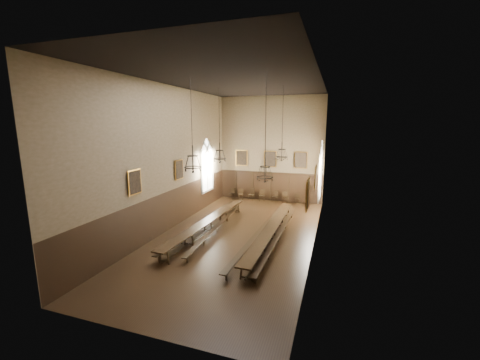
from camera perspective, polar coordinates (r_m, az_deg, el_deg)
The scene contains 33 objects.
floor at distance 18.08m, azimuth -0.58°, elevation -10.81°, with size 9.00×18.00×0.02m, color black.
ceiling at distance 16.99m, azimuth -0.65°, elevation 18.79°, with size 9.00×18.00×0.02m, color black.
wall_back at distance 25.60m, azimuth 5.97°, elevation 5.90°, with size 9.00×0.02×9.00m, color #766049.
wall_front at distance 9.05m, azimuth -19.48°, elevation -3.49°, with size 9.00×0.02×9.00m, color #766049.
wall_left at distance 18.89m, azimuth -13.70°, elevation 3.96°, with size 0.02×18.00×9.00m, color #766049.
wall_right at distance 16.08m, azimuth 14.79°, elevation 2.77°, with size 0.02×18.00×9.00m, color #766049.
wainscot_panelling at distance 17.66m, azimuth -0.59°, elevation -7.01°, with size 9.00×18.00×2.50m, color black, non-canonical shape.
table_left at distance 18.68m, azimuth -6.19°, elevation -8.82°, with size 1.25×10.24×0.80m.
table_right at distance 17.38m, azimuth 6.00°, elevation -10.31°, with size 0.81×10.44×0.81m.
bench_left_outer at distance 19.06m, azimuth -7.89°, elevation -8.82°, with size 0.39×9.92×0.45m.
bench_left_inner at distance 18.62m, azimuth -4.48°, elevation -9.28°, with size 0.77×9.35×0.42m.
bench_right_inner at distance 17.50m, azimuth 3.71°, elevation -10.47°, with size 0.69×10.70×0.48m.
bench_right_outer at distance 17.25m, azimuth 7.43°, elevation -10.90°, with size 0.42×10.29×0.46m.
chair_0 at distance 26.84m, azimuth -1.60°, elevation -2.97°, with size 0.51×0.51×0.91m.
chair_1 at distance 26.47m, azimuth 0.11°, elevation -3.14°, with size 0.48×0.48×0.95m.
chair_2 at distance 26.22m, azimuth 2.20°, elevation -3.24°, with size 0.53×0.53×1.01m.
chair_3 at distance 25.96m, azimuth 4.28°, elevation -3.42°, with size 0.51×0.51×0.99m.
chair_4 at distance 25.72m, azimuth 6.81°, elevation -3.61°, with size 0.53×0.53×0.97m.
chair_5 at distance 25.53m, azimuth 8.65°, elevation -3.76°, with size 0.50×0.50×0.98m.
chair_6 at distance 25.44m, azimuth 11.10°, elevation -3.96°, with size 0.41×0.41×0.89m.
chandelier_back_left at distance 20.07m, azimuth -3.96°, elevation 4.99°, with size 0.89×0.89×4.83m.
chandelier_back_right at distance 19.14m, azimuth 8.11°, elevation 5.44°, with size 0.76×0.76×4.58m.
chandelier_front_left at distance 15.74m, azimuth -9.14°, elevation 3.51°, with size 0.94×0.94×4.77m.
chandelier_front_right at distance 13.60m, azimuth 4.86°, elevation 2.07°, with size 0.77×0.77×4.92m.
portrait_back_0 at distance 26.23m, azimuth 0.31°, elevation 4.31°, with size 1.10×0.12×1.40m.
portrait_back_1 at distance 25.55m, azimuth 5.88°, elevation 4.09°, with size 1.10×0.12×1.40m.
portrait_back_2 at distance 25.12m, azimuth 11.69°, elevation 3.81°, with size 1.10×0.12×1.40m.
portrait_left_0 at distance 19.78m, azimuth -11.75°, elevation 1.99°, with size 0.12×1.00×1.30m.
portrait_left_1 at distance 16.10m, azimuth -19.74°, elevation -0.38°, with size 0.12×1.00×1.30m.
portrait_right_0 at distance 17.19m, azimuth 14.45°, elevation 0.58°, with size 0.12×1.00×1.30m.
portrait_right_1 at distance 12.79m, azimuth 13.01°, elevation -2.78°, with size 0.12×1.00×1.30m.
window_right at distance 21.67m, azimuth 15.40°, elevation 1.77°, with size 0.20×2.20×4.60m, color white, non-canonical shape.
window_left at distance 23.80m, azimuth -6.42°, elevation 2.86°, with size 0.20×2.20×4.60m, color white, non-canonical shape.
Camera 1 is at (5.46, -15.91, 6.62)m, focal length 22.00 mm.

